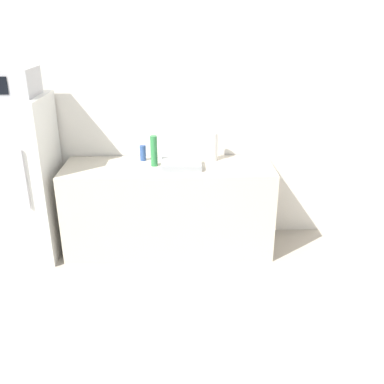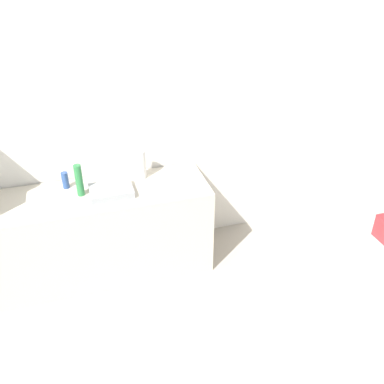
# 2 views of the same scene
# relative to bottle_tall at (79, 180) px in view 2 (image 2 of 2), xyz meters

# --- Properties ---
(wall_back) EXTENTS (8.00, 0.06, 2.60)m
(wall_back) POSITION_rel_bottle_tall_xyz_m (-0.03, 0.36, 0.27)
(wall_back) COLOR white
(wall_back) RESTS_ON ground_plane
(counter) EXTENTS (2.02, 0.64, 0.89)m
(counter) POSITION_rel_bottle_tall_xyz_m (0.13, -0.01, -0.59)
(counter) COLOR beige
(counter) RESTS_ON ground_plane
(sink_basin) EXTENTS (0.38, 0.28, 0.06)m
(sink_basin) POSITION_rel_bottle_tall_xyz_m (0.26, -0.06, -0.12)
(sink_basin) COLOR #9EA3A8
(sink_basin) RESTS_ON counter
(bottle_tall) EXTENTS (0.07, 0.07, 0.29)m
(bottle_tall) POSITION_rel_bottle_tall_xyz_m (0.00, 0.00, 0.00)
(bottle_tall) COLOR #2D7F42
(bottle_tall) RESTS_ON counter
(bottle_short) EXTENTS (0.06, 0.06, 0.15)m
(bottle_short) POSITION_rel_bottle_tall_xyz_m (-0.12, 0.17, -0.07)
(bottle_short) COLOR #2D4C8C
(bottle_short) RESTS_ON counter
(paper_towel_roll) EXTENTS (0.10, 0.10, 0.28)m
(paper_towel_roll) POSITION_rel_bottle_tall_xyz_m (0.57, 0.16, -0.01)
(paper_towel_roll) COLOR white
(paper_towel_roll) RESTS_ON counter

